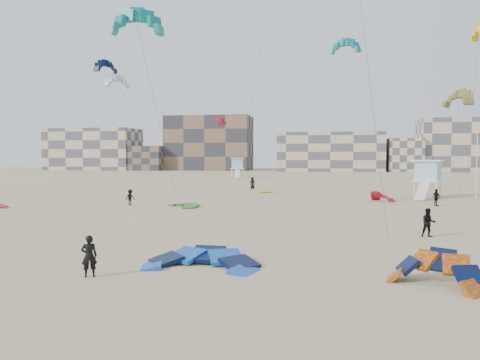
% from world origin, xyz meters
% --- Properties ---
extents(ground, '(320.00, 320.00, 0.00)m').
position_xyz_m(ground, '(0.00, 0.00, 0.00)').
color(ground, tan).
rests_on(ground, ground).
extents(kite_ground_blue, '(5.18, 5.44, 2.34)m').
position_xyz_m(kite_ground_blue, '(2.60, -0.18, 0.00)').
color(kite_ground_blue, blue).
rests_on(kite_ground_blue, ground).
extents(kite_ground_orange, '(4.59, 4.62, 3.33)m').
position_xyz_m(kite_ground_orange, '(12.05, -1.57, 0.00)').
color(kite_ground_orange, orange).
rests_on(kite_ground_orange, ground).
extents(kite_ground_green, '(4.98, 4.96, 0.77)m').
position_xyz_m(kite_ground_green, '(-5.14, 22.82, 0.00)').
color(kite_ground_green, '#3C8B18').
rests_on(kite_ground_green, ground).
extents(kite_ground_red_far, '(4.17, 4.13, 2.97)m').
position_xyz_m(kite_ground_red_far, '(14.10, 31.92, 0.00)').
color(kite_ground_red_far, red).
rests_on(kite_ground_red_far, ground).
extents(kite_ground_yellow, '(3.35, 3.46, 0.69)m').
position_xyz_m(kite_ground_yellow, '(0.83, 40.84, 0.00)').
color(kite_ground_yellow, yellow).
rests_on(kite_ground_yellow, ground).
extents(kitesurfer_main, '(0.74, 0.65, 1.70)m').
position_xyz_m(kitesurfer_main, '(-1.36, -2.63, 0.85)').
color(kitesurfer_main, black).
rests_on(kitesurfer_main, ground).
extents(kitesurfer_b, '(0.85, 0.66, 1.73)m').
position_xyz_m(kitesurfer_b, '(14.11, 9.47, 0.87)').
color(kitesurfer_b, black).
rests_on(kitesurfer_b, ground).
extents(kitesurfer_c, '(1.06, 1.16, 1.56)m').
position_xyz_m(kitesurfer_c, '(-10.79, 23.29, 0.78)').
color(kitesurfer_c, black).
rests_on(kitesurfer_c, ground).
extents(kitesurfer_d, '(0.83, 1.05, 1.67)m').
position_xyz_m(kitesurfer_d, '(18.71, 27.87, 0.83)').
color(kitesurfer_d, black).
rests_on(kitesurfer_d, ground).
extents(kitesurfer_e, '(0.87, 0.60, 1.70)m').
position_xyz_m(kitesurfer_e, '(-2.33, 47.81, 0.85)').
color(kitesurfer_e, black).
rests_on(kitesurfer_e, ground).
extents(kite_fly_teal_a, '(4.82, 9.12, 15.81)m').
position_xyz_m(kite_fly_teal_a, '(-6.96, 16.26, 15.43)').
color(kite_fly_teal_a, '#028783').
rests_on(kite_fly_teal_a, ground).
extents(kite_fly_grey, '(12.99, 11.13, 14.36)m').
position_xyz_m(kite_fly_grey, '(-17.97, 36.30, 14.13)').
color(kite_fly_grey, silver).
rests_on(kite_fly_grey, ground).
extents(kite_fly_olive, '(4.82, 5.08, 11.17)m').
position_xyz_m(kite_fly_olive, '(21.66, 32.32, 10.69)').
color(kite_fly_olive, olive).
rests_on(kite_fly_olive, ground).
extents(kite_fly_yellow, '(3.85, 7.52, 21.70)m').
position_xyz_m(kite_fly_yellow, '(28.44, 48.72, 21.42)').
color(kite_fly_yellow, yellow).
rests_on(kite_fly_yellow, ground).
extents(kite_fly_navy, '(5.73, 6.19, 18.58)m').
position_xyz_m(kite_fly_navy, '(-24.95, 47.54, 18.29)').
color(kite_fly_navy, '#060D3E').
rests_on(kite_fly_navy, ground).
extents(kite_fly_teal_b, '(8.57, 5.04, 22.04)m').
position_xyz_m(kite_fly_teal_b, '(11.12, 54.76, 21.53)').
color(kite_fly_teal_b, '#028783').
rests_on(kite_fly_teal_b, ground).
extents(kite_fly_red, '(7.15, 3.91, 11.10)m').
position_xyz_m(kite_fly_red, '(-9.65, 60.27, 10.79)').
color(kite_fly_red, red).
rests_on(kite_fly_red, ground).
extents(lifeguard_tower_near, '(4.05, 6.51, 4.37)m').
position_xyz_m(lifeguard_tower_near, '(19.73, 36.62, 2.17)').
color(lifeguard_tower_near, white).
rests_on(lifeguard_tower_near, ground).
extents(lifeguard_tower_far, '(3.59, 6.31, 4.43)m').
position_xyz_m(lifeguard_tower_far, '(-10.71, 81.26, 2.20)').
color(lifeguard_tower_far, white).
rests_on(lifeguard_tower_far, ground).
extents(flagpole, '(0.63, 0.10, 7.71)m').
position_xyz_m(flagpole, '(25.25, 37.68, 4.05)').
color(flagpole, white).
rests_on(flagpole, ground).
extents(condo_west_a, '(30.00, 15.00, 14.00)m').
position_xyz_m(condo_west_a, '(-70.00, 130.00, 7.00)').
color(condo_west_a, '#CCB295').
rests_on(condo_west_a, ground).
extents(condo_west_b, '(28.00, 14.00, 18.00)m').
position_xyz_m(condo_west_b, '(-30.00, 134.00, 9.00)').
color(condo_west_b, brown).
rests_on(condo_west_b, ground).
extents(condo_mid, '(32.00, 16.00, 12.00)m').
position_xyz_m(condo_mid, '(10.00, 130.00, 6.00)').
color(condo_mid, '#CCB295').
rests_on(condo_mid, ground).
extents(condo_east, '(26.00, 14.00, 16.00)m').
position_xyz_m(condo_east, '(50.00, 132.00, 8.00)').
color(condo_east, '#CCB295').
rests_on(condo_east, ground).
extents(condo_fill_left, '(12.00, 10.00, 8.00)m').
position_xyz_m(condo_fill_left, '(-50.00, 128.00, 4.00)').
color(condo_fill_left, brown).
rests_on(condo_fill_left, ground).
extents(condo_fill_right, '(10.00, 10.00, 10.00)m').
position_xyz_m(condo_fill_right, '(32.00, 128.00, 5.00)').
color(condo_fill_right, '#CCB295').
rests_on(condo_fill_right, ground).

